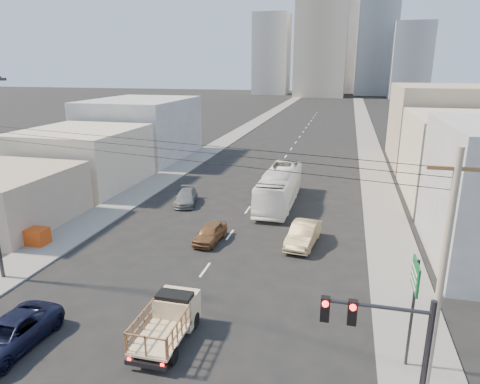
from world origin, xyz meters
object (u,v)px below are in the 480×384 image
at_px(flatbed_pickup, 168,318).
at_px(traffic_signal, 389,353).
at_px(sedan_brown, 210,233).
at_px(navy_pickup, 9,335).
at_px(sedan_grey, 186,197).
at_px(green_sign, 414,288).
at_px(utility_pole, 440,287).
at_px(crate_stack, 35,236).
at_px(sedan_tan, 303,234).
at_px(city_bus, 279,187).

distance_m(flatbed_pickup, traffic_signal, 10.58).
bearing_deg(flatbed_pickup, sedan_brown, 98.22).
height_order(navy_pickup, sedan_grey, navy_pickup).
bearing_deg(sedan_brown, green_sign, -37.54).
relative_size(utility_pole, crate_stack, 5.56).
relative_size(sedan_brown, sedan_tan, 0.80).
height_order(traffic_signal, utility_pole, utility_pole).
relative_size(flatbed_pickup, city_bus, 0.38).
bearing_deg(traffic_signal, utility_pole, 55.39).
height_order(navy_pickup, crate_stack, navy_pickup).
bearing_deg(sedan_tan, city_bus, 116.71).
distance_m(traffic_signal, green_sign, 5.21).
height_order(sedan_tan, sedan_grey, sedan_tan).
distance_m(sedan_tan, green_sign, 13.52).
distance_m(navy_pickup, green_sign, 17.79).
xyz_separation_m(navy_pickup, traffic_signal, (15.87, -1.97, 3.37)).
xyz_separation_m(sedan_brown, sedan_grey, (-4.89, 7.92, -0.02)).
relative_size(city_bus, sedan_tan, 2.38).
bearing_deg(navy_pickup, crate_stack, 126.11).
bearing_deg(navy_pickup, sedan_tan, 54.41).
height_order(navy_pickup, utility_pole, utility_pole).
height_order(city_bus, sedan_tan, city_bus).
xyz_separation_m(utility_pole, crate_stack, (-24.50, 9.78, -4.50)).
relative_size(navy_pickup, crate_stack, 2.84).
bearing_deg(traffic_signal, flatbed_pickup, 154.51).
bearing_deg(city_bus, utility_pole, -68.24).
bearing_deg(flatbed_pickup, crate_stack, 149.81).
bearing_deg(crate_stack, sedan_brown, 17.01).
xyz_separation_m(city_bus, sedan_brown, (-3.51, -9.99, -0.95)).
height_order(city_bus, utility_pole, utility_pole).
bearing_deg(city_bus, sedan_brown, -108.73).
relative_size(sedan_brown, sedan_grey, 0.88).
bearing_deg(sedan_brown, sedan_tan, 13.10).
bearing_deg(traffic_signal, sedan_brown, 124.21).
distance_m(traffic_signal, utility_pole, 3.24).
distance_m(sedan_brown, crate_stack, 12.48).
xyz_separation_m(navy_pickup, utility_pole, (17.60, 0.54, 4.47)).
distance_m(sedan_brown, utility_pole, 18.94).
relative_size(sedan_brown, utility_pole, 0.39).
distance_m(city_bus, sedan_tan, 9.52).
height_order(city_bus, crate_stack, city_bus).
xyz_separation_m(flatbed_pickup, sedan_brown, (-1.67, 11.57, -0.43)).
distance_m(green_sign, utility_pole, 2.91).
xyz_separation_m(navy_pickup, crate_stack, (-6.90, 10.31, -0.02)).
bearing_deg(sedan_brown, sedan_grey, 125.97).
height_order(city_bus, sedan_brown, city_bus).
height_order(city_bus, sedan_grey, city_bus).
distance_m(sedan_brown, sedan_tan, 6.73).
relative_size(sedan_grey, utility_pole, 0.44).
bearing_deg(sedan_brown, crate_stack, -158.74).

